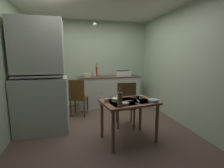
% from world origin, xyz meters
% --- Properties ---
extents(ground_plane, '(4.53, 4.53, 0.00)m').
position_xyz_m(ground_plane, '(0.00, 0.00, 0.00)').
color(ground_plane, brown).
extents(wall_back, '(3.54, 0.10, 2.57)m').
position_xyz_m(wall_back, '(0.00, 1.81, 1.28)').
color(wall_back, beige).
rests_on(wall_back, ground).
extents(wall_left, '(0.10, 3.63, 2.57)m').
position_xyz_m(wall_left, '(-1.77, 0.00, 1.28)').
color(wall_left, '#B3CBA8').
rests_on(wall_left, ground).
extents(wall_right, '(0.10, 3.63, 2.57)m').
position_xyz_m(wall_right, '(1.77, 0.00, 1.28)').
color(wall_right, beige).
rests_on(wall_right, ground).
extents(hutch_cabinet, '(0.99, 0.59, 2.19)m').
position_xyz_m(hutch_cabinet, '(-1.21, 0.04, 1.02)').
color(hutch_cabinet, beige).
rests_on(hutch_cabinet, ground).
extents(counter_cabinet, '(1.82, 0.64, 0.92)m').
position_xyz_m(counter_cabinet, '(0.45, 1.44, 0.46)').
color(counter_cabinet, beige).
rests_on(counter_cabinet, ground).
extents(sink_basin, '(0.44, 0.34, 0.15)m').
position_xyz_m(sink_basin, '(0.88, 1.44, 0.99)').
color(sink_basin, white).
rests_on(sink_basin, counter_cabinet).
extents(hand_pump, '(0.05, 0.27, 0.39)m').
position_xyz_m(hand_pump, '(0.09, 1.49, 1.08)').
color(hand_pump, '#B21E19').
rests_on(hand_pump, counter_cabinet).
extents(mixing_bowl_counter, '(0.23, 0.23, 0.09)m').
position_xyz_m(mixing_bowl_counter, '(-0.21, 1.39, 0.96)').
color(mixing_bowl_counter, beige).
rests_on(mixing_bowl_counter, counter_cabinet).
extents(stoneware_crock, '(0.12, 0.12, 0.12)m').
position_xyz_m(stoneware_crock, '(0.02, 1.50, 0.98)').
color(stoneware_crock, beige).
rests_on(stoneware_crock, counter_cabinet).
extents(dining_table, '(1.03, 0.80, 0.73)m').
position_xyz_m(dining_table, '(0.35, -0.70, 0.61)').
color(dining_table, brown).
rests_on(dining_table, ground).
extents(chair_far_side, '(0.46, 0.46, 0.98)m').
position_xyz_m(chair_far_side, '(0.47, -0.15, 0.51)').
color(chair_far_side, '#4F361D').
rests_on(chair_far_side, ground).
extents(chair_by_counter, '(0.51, 0.51, 0.94)m').
position_xyz_m(chair_by_counter, '(-0.49, 0.75, 0.50)').
color(chair_by_counter, '#563417').
rests_on(chair_by_counter, ground).
extents(serving_bowl_wide, '(0.17, 0.17, 0.04)m').
position_xyz_m(serving_bowl_wide, '(0.73, -0.85, 0.75)').
color(serving_bowl_wide, '#9EB2C6').
rests_on(serving_bowl_wide, dining_table).
extents(soup_bowl_small, '(0.15, 0.15, 0.04)m').
position_xyz_m(soup_bowl_small, '(0.20, -0.89, 0.75)').
color(soup_bowl_small, tan).
rests_on(soup_bowl_small, dining_table).
extents(sauce_dish, '(0.18, 0.18, 0.06)m').
position_xyz_m(sauce_dish, '(0.14, -0.66, 0.76)').
color(sauce_dish, beige).
rests_on(sauce_dish, dining_table).
extents(mug_tall, '(0.07, 0.07, 0.07)m').
position_xyz_m(mug_tall, '(0.62, -0.60, 0.77)').
color(mug_tall, '#ADD1C1').
rests_on(mug_tall, dining_table).
extents(teacup_cream, '(0.07, 0.07, 0.06)m').
position_xyz_m(teacup_cream, '(0.19, -0.51, 0.76)').
color(teacup_cream, '#9EB2C6').
rests_on(teacup_cream, dining_table).
extents(teacup_mint, '(0.08, 0.08, 0.07)m').
position_xyz_m(teacup_mint, '(-0.05, -0.70, 0.77)').
color(teacup_mint, tan).
rests_on(teacup_mint, dining_table).
extents(glass_bottle, '(0.08, 0.08, 0.30)m').
position_xyz_m(glass_bottle, '(0.10, -0.99, 0.86)').
color(glass_bottle, olive).
rests_on(glass_bottle, dining_table).
extents(table_knife, '(0.04, 0.19, 0.00)m').
position_xyz_m(table_knife, '(0.50, -0.74, 0.73)').
color(table_knife, silver).
rests_on(table_knife, dining_table).
extents(teaspoon_near_bowl, '(0.11, 0.12, 0.00)m').
position_xyz_m(teaspoon_near_bowl, '(0.50, -0.50, 0.73)').
color(teaspoon_near_bowl, beige).
rests_on(teaspoon_near_bowl, dining_table).
extents(teaspoon_by_cup, '(0.15, 0.04, 0.00)m').
position_xyz_m(teaspoon_by_cup, '(0.35, -0.69, 0.73)').
color(teaspoon_by_cup, beige).
rests_on(teaspoon_by_cup, dining_table).
extents(serving_spoon, '(0.08, 0.12, 0.00)m').
position_xyz_m(serving_spoon, '(0.43, -0.91, 0.73)').
color(serving_spoon, beige).
rests_on(serving_spoon, dining_table).
extents(pendant_bulb, '(0.08, 0.08, 0.08)m').
position_xyz_m(pendant_bulb, '(-0.11, 0.20, 2.15)').
color(pendant_bulb, '#F9EFCC').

